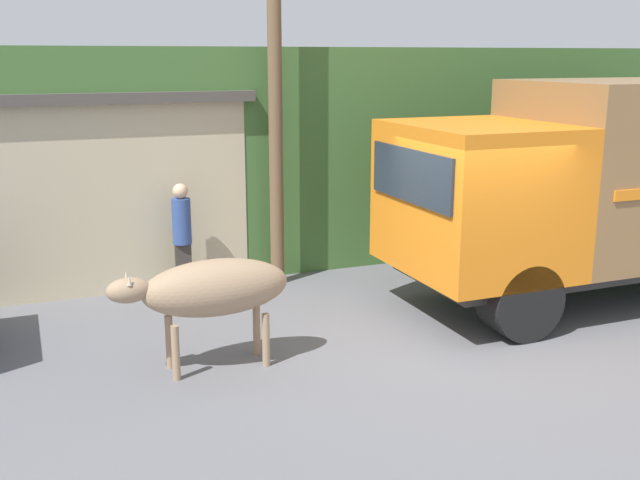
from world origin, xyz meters
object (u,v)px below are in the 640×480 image
object	(u,v)px
brown_cow	(212,289)
utility_pole	(275,65)
cargo_truck	(621,180)
pedestrian_on_hill	(182,232)

from	to	relation	value
brown_cow	utility_pole	size ratio (longest dim) A/B	0.32
cargo_truck	utility_pole	size ratio (longest dim) A/B	1.02
cargo_truck	brown_cow	xyz separation A→B (m)	(-6.26, -0.41, -0.82)
utility_pole	pedestrian_on_hill	bearing A→B (deg)	-179.49
cargo_truck	utility_pole	bearing A→B (deg)	149.32
cargo_truck	pedestrian_on_hill	world-z (taller)	cargo_truck
brown_cow	pedestrian_on_hill	size ratio (longest dim) A/B	1.21
cargo_truck	utility_pole	world-z (taller)	utility_pole
utility_pole	brown_cow	bearing A→B (deg)	-121.30
brown_cow	pedestrian_on_hill	world-z (taller)	pedestrian_on_hill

